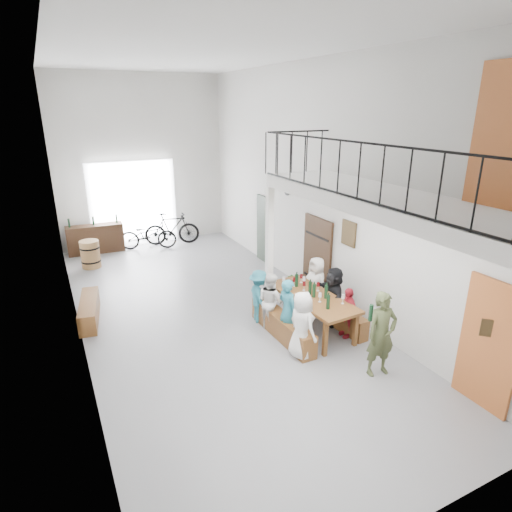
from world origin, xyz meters
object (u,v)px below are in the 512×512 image
side_bench (89,310)px  serving_counter (96,239)px  oak_barrel (90,254)px  bench_inner (282,326)px  tasting_table (312,299)px  host_standing (382,334)px  bicycle_near (148,235)px

side_bench → serving_counter: serving_counter is taller
oak_barrel → bench_inner: bearing=-63.2°
tasting_table → host_standing: bearing=-86.7°
tasting_table → bench_inner: tasting_table is taller
oak_barrel → serving_counter: size_ratio=0.47×
serving_counter → side_bench: bearing=-96.6°
bench_inner → serving_counter: serving_counter is taller
oak_barrel → bicycle_near: (1.91, 0.98, 0.07)m
host_standing → tasting_table: bearing=103.5°
serving_counter → bench_inner: bearing=-67.6°
tasting_table → bicycle_near: bicycle_near is taller
oak_barrel → host_standing: 8.76m
side_bench → oak_barrel: bearing=82.9°
tasting_table → bicycle_near: size_ratio=1.22×
tasting_table → bench_inner: 0.83m
bicycle_near → tasting_table: bearing=-147.4°
tasting_table → serving_counter: size_ratio=1.30×
tasting_table → side_bench: 4.88m
bench_inner → bicycle_near: bicycle_near is taller
oak_barrel → serving_counter: bearing=76.9°
tasting_table → bicycle_near: (-1.78, 6.98, -0.23)m
bicycle_near → side_bench: bearing=170.3°
tasting_table → serving_counter: bearing=111.3°
tasting_table → bicycle_near: bearing=101.0°
bench_inner → side_bench: bench_inner is taller
bench_inner → oak_barrel: bearing=116.1°
side_bench → bicycle_near: 5.00m
side_bench → bicycle_near: bicycle_near is taller
bench_inner → serving_counter: size_ratio=1.20×
oak_barrel → host_standing: bearing=-63.5°
bench_inner → tasting_table: bearing=-3.0°
oak_barrel → bicycle_near: 2.15m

